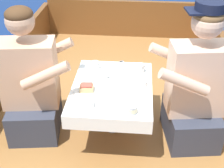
{
  "coord_description": "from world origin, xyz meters",
  "views": [
    {
      "loc": [
        0.17,
        -1.99,
        1.92
      ],
      "look_at": [
        0.0,
        -0.11,
        0.71
      ],
      "focal_mm": 50.0,
      "sensor_mm": 36.0,
      "label": 1
    }
  ],
  "objects": [
    {
      "name": "bowl_starboard_near",
      "position": [
        -0.16,
        -0.36,
        0.72
      ],
      "size": [
        0.12,
        0.12,
        0.04
      ],
      "color": "white",
      "rests_on": "cockpit_table"
    },
    {
      "name": "plate_sandwich",
      "position": [
        -0.17,
        -0.19,
        0.7
      ],
      "size": [
        0.18,
        0.18,
        0.01
      ],
      "color": "white",
      "rests_on": "cockpit_table"
    },
    {
      "name": "cockpit_table",
      "position": [
        0.0,
        -0.11,
        0.65
      ],
      "size": [
        0.58,
        0.75,
        0.42
      ],
      "color": "#B2B2B7",
      "rests_on": "boat_deck"
    },
    {
      "name": "bowl_port_near",
      "position": [
        0.18,
        -0.07,
        0.72
      ],
      "size": [
        0.13,
        0.13,
        0.04
      ],
      "color": "white",
      "rests_on": "cockpit_table"
    },
    {
      "name": "utensil_spoon_starboard",
      "position": [
        0.03,
        0.0,
        0.7
      ],
      "size": [
        0.17,
        0.04,
        0.01
      ],
      "rotation": [
        0.0,
        0.0,
        3.02
      ],
      "color": "silver",
      "rests_on": "cockpit_table"
    },
    {
      "name": "utensil_fork_starboard",
      "position": [
        0.0,
        0.24,
        0.7
      ],
      "size": [
        0.15,
        0.12,
        0.0
      ],
      "rotation": [
        0.0,
        0.0,
        0.66
      ],
      "color": "silver",
      "rests_on": "cockpit_table"
    },
    {
      "name": "person_port",
      "position": [
        -0.59,
        -0.14,
        0.68
      ],
      "size": [
        0.56,
        0.5,
        1.0
      ],
      "rotation": [
        0.0,
        0.0,
        0.14
      ],
      "color": "#333847",
      "rests_on": "boat_deck"
    },
    {
      "name": "tin_can",
      "position": [
        0.15,
        -0.41,
        0.72
      ],
      "size": [
        0.07,
        0.07,
        0.05
      ],
      "color": "silver",
      "rests_on": "cockpit_table"
    },
    {
      "name": "ground_plane",
      "position": [
        0.0,
        0.0,
        0.0
      ],
      "size": [
        60.0,
        60.0,
        0.0
      ],
      "primitive_type": "plane",
      "color": "navy"
    },
    {
      "name": "utensil_fork_port",
      "position": [
        0.09,
        -0.4,
        0.7
      ],
      "size": [
        0.16,
        0.09,
        0.0
      ],
      "rotation": [
        0.0,
        0.0,
        0.43
      ],
      "color": "silver",
      "rests_on": "cockpit_table"
    },
    {
      "name": "coffee_cup_port",
      "position": [
        -0.08,
        0.0,
        0.72
      ],
      "size": [
        0.11,
        0.08,
        0.05
      ],
      "color": "white",
      "rests_on": "cockpit_table"
    },
    {
      "name": "sandwich",
      "position": [
        -0.17,
        -0.19,
        0.73
      ],
      "size": [
        0.1,
        0.08,
        0.05
      ],
      "rotation": [
        0.0,
        0.0,
        0.08
      ],
      "color": "tan",
      "rests_on": "plate_sandwich"
    },
    {
      "name": "bow_coaming",
      "position": [
        0.0,
        1.76,
        0.51
      ],
      "size": [
        1.95,
        0.06,
        0.46
      ],
      "primitive_type": "cube",
      "color": "brown",
      "rests_on": "boat_deck"
    },
    {
      "name": "coffee_cup_center",
      "position": [
        0.2,
        0.12,
        0.73
      ],
      "size": [
        0.09,
        0.06,
        0.07
      ],
      "color": "white",
      "rests_on": "cockpit_table"
    },
    {
      "name": "coffee_cup_starboard",
      "position": [
        -0.16,
        0.15,
        0.72
      ],
      "size": [
        0.1,
        0.07,
        0.05
      ],
      "color": "white",
      "rests_on": "cockpit_table"
    },
    {
      "name": "person_starboard",
      "position": [
        0.59,
        -0.12,
        0.71
      ],
      "size": [
        0.56,
        0.5,
        1.06
      ],
      "rotation": [
        0.0,
        0.0,
        3.29
      ],
      "color": "#333847",
      "rests_on": "boat_deck"
    },
    {
      "name": "boat_deck",
      "position": [
        0.0,
        0.0,
        0.14
      ],
      "size": [
        2.07,
        3.58,
        0.28
      ],
      "primitive_type": "cube",
      "color": "#9E6B38",
      "rests_on": "ground_plane"
    },
    {
      "name": "bowl_center_far",
      "position": [
        0.01,
        0.13,
        0.72
      ],
      "size": [
        0.11,
        0.11,
        0.04
      ],
      "color": "white",
      "rests_on": "cockpit_table"
    },
    {
      "name": "utensil_knife_starboard",
      "position": [
        0.1,
        -0.21,
        0.7
      ],
      "size": [
        0.17,
        0.03,
        0.0
      ],
      "rotation": [
        0.0,
        0.0,
        0.09
      ],
      "color": "silver",
      "rests_on": "cockpit_table"
    },
    {
      "name": "plate_bread",
      "position": [
        0.01,
        -0.28,
        0.7
      ],
      "size": [
        0.17,
        0.17,
        0.01
      ],
      "color": "white",
      "rests_on": "cockpit_table"
    }
  ]
}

